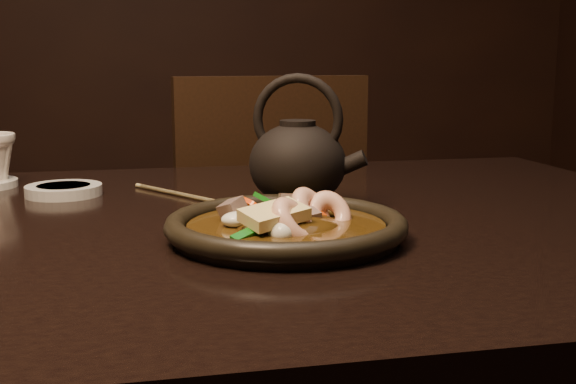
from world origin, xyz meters
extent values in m
cube|color=black|center=(0.00, 0.00, 0.73)|extent=(1.60, 0.90, 0.04)
cylinder|color=black|center=(0.72, 0.37, 0.35)|extent=(0.06, 0.06, 0.71)
cube|color=black|center=(0.30, 0.77, 0.44)|extent=(0.48, 0.48, 0.04)
cylinder|color=black|center=(0.45, 0.96, 0.21)|extent=(0.04, 0.04, 0.42)
cylinder|color=black|center=(0.49, 0.62, 0.21)|extent=(0.04, 0.04, 0.42)
cylinder|color=black|center=(0.10, 0.92, 0.21)|extent=(0.04, 0.04, 0.42)
cube|color=black|center=(0.32, 0.58, 0.69)|extent=(0.41, 0.08, 0.45)
cylinder|color=black|center=(0.20, -0.12, 0.76)|extent=(0.24, 0.24, 0.01)
torus|color=black|center=(0.20, -0.12, 0.77)|extent=(0.27, 0.27, 0.02)
cylinder|color=#342009|center=(0.20, -0.12, 0.76)|extent=(0.22, 0.22, 0.01)
ellipsoid|color=#342009|center=(0.20, -0.12, 0.76)|extent=(0.12, 0.11, 0.03)
torus|color=beige|center=(0.25, -0.11, 0.77)|extent=(0.05, 0.05, 0.05)
torus|color=beige|center=(0.20, -0.16, 0.78)|extent=(0.07, 0.07, 0.05)
torus|color=beige|center=(0.23, -0.10, 0.78)|extent=(0.07, 0.07, 0.06)
cube|color=#846960|center=(0.22, -0.13, 0.77)|extent=(0.03, 0.03, 0.03)
cube|color=#846960|center=(0.24, -0.08, 0.77)|extent=(0.02, 0.02, 0.02)
cube|color=#846960|center=(0.14, -0.09, 0.78)|extent=(0.04, 0.03, 0.03)
cube|color=#846960|center=(0.20, -0.12, 0.77)|extent=(0.04, 0.03, 0.03)
cube|color=#846960|center=(0.20, -0.12, 0.77)|extent=(0.03, 0.03, 0.02)
cube|color=#846960|center=(0.21, -0.06, 0.78)|extent=(0.03, 0.03, 0.03)
cylinder|color=#FB4207|center=(0.20, -0.11, 0.78)|extent=(0.04, 0.04, 0.02)
cylinder|color=#FB4207|center=(0.23, -0.13, 0.77)|extent=(0.05, 0.05, 0.04)
cylinder|color=#FB4207|center=(0.21, -0.12, 0.78)|extent=(0.04, 0.04, 0.04)
cylinder|color=#FB4207|center=(0.17, -0.06, 0.78)|extent=(0.05, 0.05, 0.03)
cylinder|color=#FB4207|center=(0.22, -0.11, 0.77)|extent=(0.04, 0.05, 0.03)
cylinder|color=#FB4207|center=(0.19, -0.13, 0.77)|extent=(0.06, 0.06, 0.03)
cube|color=#126114|center=(0.15, -0.17, 0.77)|extent=(0.04, 0.03, 0.02)
cube|color=#126114|center=(0.19, -0.10, 0.78)|extent=(0.04, 0.02, 0.01)
cube|color=#126114|center=(0.19, -0.05, 0.78)|extent=(0.03, 0.04, 0.02)
cube|color=#126114|center=(0.24, -0.07, 0.78)|extent=(0.02, 0.04, 0.03)
cube|color=#126114|center=(0.18, -0.09, 0.77)|extent=(0.04, 0.01, 0.02)
cube|color=#126114|center=(0.17, -0.12, 0.77)|extent=(0.02, 0.04, 0.01)
cube|color=#126114|center=(0.19, -0.12, 0.77)|extent=(0.03, 0.04, 0.02)
ellipsoid|color=white|center=(0.16, -0.15, 0.77)|extent=(0.03, 0.02, 0.03)
ellipsoid|color=white|center=(0.23, -0.08, 0.78)|extent=(0.04, 0.04, 0.02)
ellipsoid|color=white|center=(0.14, -0.12, 0.78)|extent=(0.03, 0.03, 0.02)
ellipsoid|color=white|center=(0.18, -0.17, 0.77)|extent=(0.03, 0.03, 0.03)
ellipsoid|color=white|center=(0.18, -0.13, 0.77)|extent=(0.04, 0.03, 0.02)
ellipsoid|color=white|center=(0.19, -0.09, 0.78)|extent=(0.03, 0.03, 0.02)
cube|color=#FFE998|center=(0.18, -0.15, 0.79)|extent=(0.08, 0.07, 0.03)
cylinder|color=silver|center=(-0.06, 0.21, 0.76)|extent=(0.11, 0.11, 0.02)
cylinder|color=tan|center=(0.11, 0.15, 0.75)|extent=(0.12, 0.18, 0.01)
cylinder|color=tan|center=(0.10, 0.16, 0.75)|extent=(0.12, 0.18, 0.01)
ellipsoid|color=black|center=(0.25, 0.04, 0.81)|extent=(0.13, 0.13, 0.11)
cylinder|color=black|center=(0.25, 0.04, 0.86)|extent=(0.05, 0.05, 0.02)
cylinder|color=black|center=(0.31, 0.02, 0.81)|extent=(0.06, 0.04, 0.04)
torus|color=black|center=(0.25, 0.04, 0.87)|extent=(0.12, 0.06, 0.12)
camera|label=1|loc=(0.04, -0.87, 0.94)|focal=45.00mm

